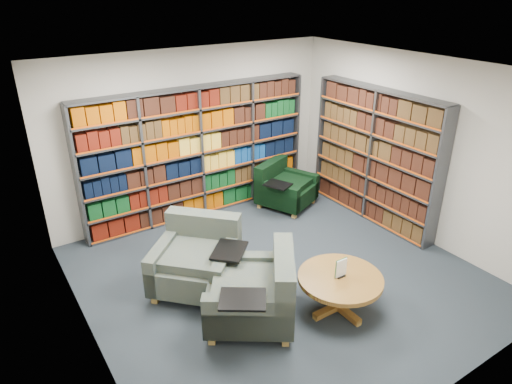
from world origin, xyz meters
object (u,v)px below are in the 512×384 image
chair_green_right (283,188)px  coffee_table (340,283)px  chair_teal_front (258,294)px  chair_teal_left (198,260)px

chair_green_right → coffee_table: 3.00m
chair_green_right → chair_teal_front: 3.17m
chair_green_right → coffee_table: size_ratio=1.13×
chair_teal_front → chair_teal_left: bearing=103.7°
chair_teal_left → chair_green_right: size_ratio=1.23×
chair_green_right → chair_teal_front: bearing=-131.7°
chair_teal_front → coffee_table: chair_teal_front is taller
chair_teal_left → coffee_table: (1.19, -1.44, 0.02)m
chair_teal_front → coffee_table: size_ratio=1.36×
chair_teal_left → chair_green_right: (2.36, 1.32, -0.05)m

